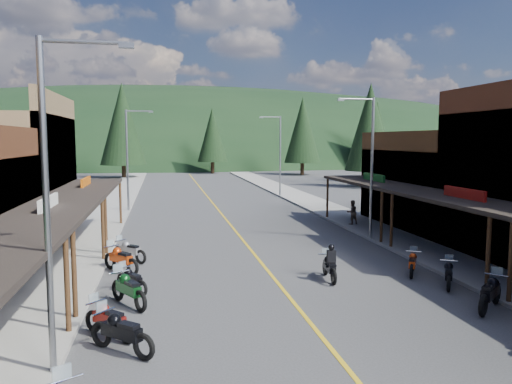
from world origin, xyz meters
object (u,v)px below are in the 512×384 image
bike_west_7 (128,288)px  bike_west_9 (121,258)px  bike_west_8 (132,279)px  pine_9 (377,134)px  bike_east_8 (413,262)px  bike_east_7 (449,273)px  bike_west_5 (122,331)px  pine_3 (212,135)px  pine_6 (447,135)px  pine_2 (123,124)px  pine_7 (0,131)px  bike_west_10 (130,250)px  bike_west_6 (109,318)px  pine_1 (41,130)px  streetlight_1 (129,155)px  pine_10 (54,131)px  pine_4 (303,130)px  pine_5 (366,128)px  bike_east_6 (490,291)px  streetlight_2 (370,162)px  rider_on_bike (330,265)px  streetlight_3 (279,152)px  streetlight_0 (53,193)px  pine_11 (370,127)px  pedestrian_east_b (352,212)px  shop_east_3 (446,188)px

bike_west_7 → bike_west_9: size_ratio=1.01×
bike_west_8 → pine_9: bearing=20.4°
bike_east_8 → bike_east_7: bearing=-43.8°
pine_9 → bike_west_5: (-29.59, -49.95, -5.74)m
pine_3 → pine_6: (42.00, -2.00, 0.00)m
bike_west_7 → bike_east_8: bearing=-21.4°
pine_2 → pine_6: bearing=6.1°
pine_7 → bike_west_10: size_ratio=6.08×
bike_west_6 → pine_1: bearing=59.5°
streetlight_1 → bike_west_6: streetlight_1 is taller
pine_10 → bike_west_10: bearing=-75.0°
pine_4 → pine_5: (16.00, 12.00, 0.75)m
streetlight_1 → pine_5: 64.73m
pine_4 → bike_west_8: bearing=-111.7°
bike_west_5 → bike_west_9: (-0.67, 8.46, 0.01)m
streetlight_1 → bike_east_8: size_ratio=4.22×
pine_3 → pine_5: (30.00, 6.00, 1.51)m
pine_7 → pine_10: bearing=-61.7°
bike_east_6 → bike_west_8: bearing=-149.6°
pine_6 → bike_east_8: pine_6 is taller
pine_9 → bike_east_6: pine_9 is taller
streetlight_2 → pine_6: (39.05, 56.00, 2.02)m
streetlight_2 → pine_2: 52.91m
rider_on_bike → streetlight_2: bearing=62.2°
streetlight_3 → bike_west_7: streetlight_3 is taller
bike_west_7 → bike_east_8: bike_west_7 is taller
streetlight_2 → bike_west_6: bearing=-137.7°
streetlight_0 → streetlight_3: size_ratio=1.00×
pine_9 → bike_east_7: (-17.63, -46.04, -5.82)m
pine_11 → pine_2: bearing=146.3°
streetlight_3 → bike_west_6: (-12.97, -33.79, -3.87)m
streetlight_1 → pine_10: 30.19m
bike_west_5 → pedestrian_east_b: (13.35, 17.42, 0.31)m
bike_west_10 → pine_4: bearing=20.8°
pine_2 → pine_4: size_ratio=1.12×
pine_5 → bike_west_5: size_ratio=6.26×
bike_west_9 → pine_2: bearing=54.2°
pine_1 → pine_3: size_ratio=1.14×
bike_east_7 → pedestrian_east_b: size_ratio=1.23×
pine_2 → bike_east_6: pine_2 is taller
streetlight_0 → bike_west_6: (0.93, 2.21, -3.87)m
streetlight_0 → pine_4: bearing=69.3°
pine_2 → bike_east_6: (16.24, -61.73, -7.34)m
bike_west_8 → pedestrian_east_b: size_ratio=1.17×
shop_east_3 → pine_2: (-23.75, 46.70, 5.46)m
bike_east_6 → bike_east_7: 2.69m
bike_west_10 → pedestrian_east_b: (13.76, 7.15, 0.36)m
pine_6 → pine_1: bearing=175.1°
streetlight_2 → pine_9: bearing=65.3°
bike_west_5 → bike_east_7: (11.96, 3.91, -0.08)m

